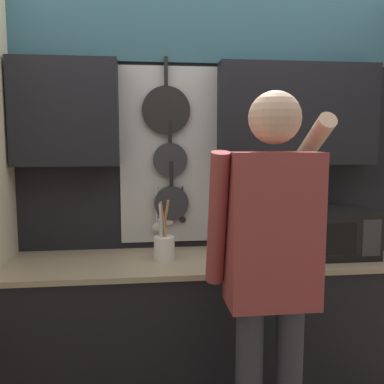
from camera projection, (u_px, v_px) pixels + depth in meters
name	position (u px, v px, depth m)	size (l,w,h in m)	color
base_cabinet_counter	(205.00, 335.00, 2.50)	(2.21, 0.60, 0.91)	black
back_wall_unit	(202.00, 155.00, 2.65)	(2.78, 0.20, 2.55)	black
microwave	(328.00, 232.00, 2.52)	(0.48, 0.38, 0.27)	black
knife_block	(266.00, 238.00, 2.48)	(0.12, 0.16, 0.29)	brown
utensil_crock	(164.00, 246.00, 2.41)	(0.12, 0.12, 0.34)	white
person	(271.00, 260.00, 1.83)	(0.54, 0.63, 1.78)	#383842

